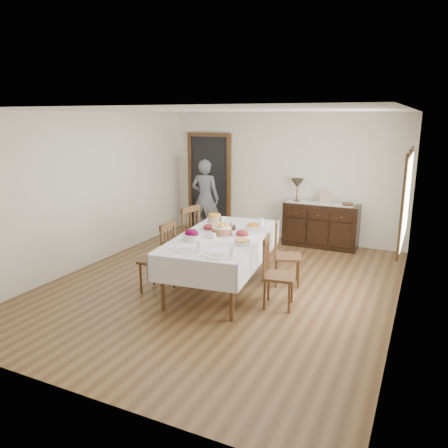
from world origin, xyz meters
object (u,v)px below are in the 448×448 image
at_px(chair_right_far, 284,253).
at_px(chair_right_near, 275,272).
at_px(chair_left_far, 184,238).
at_px(sideboard, 321,225).
at_px(person, 205,196).
at_px(table_lamp, 297,184).
at_px(dining_table, 222,242).
at_px(chair_left_near, 160,256).

bearing_deg(chair_right_far, chair_right_near, 170.63).
distance_m(chair_left_far, chair_right_far, 1.69).
distance_m(chair_right_far, sideboard, 2.25).
relative_size(sideboard, person, 0.82).
relative_size(chair_left_far, table_lamp, 2.44).
bearing_deg(sideboard, chair_left_far, -125.78).
bearing_deg(person, chair_left_far, 102.60).
bearing_deg(sideboard, table_lamp, 179.33).
xyz_separation_m(chair_right_far, person, (-2.39, 1.97, 0.38)).
bearing_deg(chair_right_far, dining_table, 105.46).
relative_size(chair_left_far, person, 0.64).
relative_size(person, table_lamp, 3.84).
bearing_deg(chair_right_far, chair_left_far, 76.03).
distance_m(chair_right_near, table_lamp, 3.22).
height_order(chair_left_near, chair_right_far, chair_left_near).
distance_m(dining_table, chair_right_near, 1.00).
relative_size(dining_table, person, 1.42).
relative_size(chair_right_far, person, 0.56).
height_order(dining_table, sideboard, sideboard).
distance_m(dining_table, sideboard, 2.92).
bearing_deg(chair_left_near, sideboard, 150.82).
relative_size(chair_right_near, sideboard, 0.67).
bearing_deg(chair_right_far, person, 31.60).
bearing_deg(chair_left_far, table_lamp, 163.21).
distance_m(chair_left_far, sideboard, 2.95).
relative_size(chair_left_near, person, 0.60).
distance_m(chair_left_far, person, 2.25).
height_order(chair_right_near, chair_right_far, chair_right_far).
xyz_separation_m(chair_right_near, person, (-2.53, 2.80, 0.39)).
bearing_deg(chair_left_near, chair_right_near, 93.84).
bearing_deg(sideboard, chair_right_far, -91.04).
relative_size(dining_table, chair_left_far, 2.23).
distance_m(dining_table, chair_right_far, 0.98).
relative_size(dining_table, table_lamp, 5.45).
height_order(dining_table, chair_right_far, chair_right_far).
relative_size(chair_left_near, chair_right_far, 1.07).
bearing_deg(table_lamp, chair_left_near, -108.33).
relative_size(sideboard, table_lamp, 3.14).
height_order(chair_right_far, table_lamp, table_lamp).
bearing_deg(chair_right_near, chair_left_near, 87.14).
bearing_deg(chair_right_far, sideboard, -19.86).
relative_size(chair_left_far, sideboard, 0.78).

